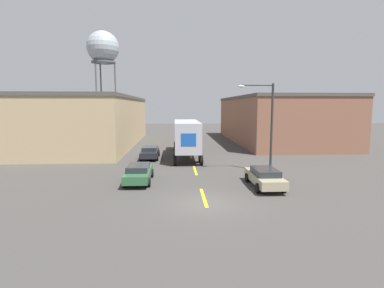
# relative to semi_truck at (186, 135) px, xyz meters

# --- Properties ---
(ground_plane) EXTENTS (160.00, 160.00, 0.00)m
(ground_plane) POSITION_rel_semi_truck_xyz_m (0.50, -16.44, -2.35)
(ground_plane) COLOR #3D3A38
(road_centerline) EXTENTS (0.20, 19.38, 0.01)m
(road_centerline) POSITION_rel_semi_truck_xyz_m (0.50, -7.42, -2.35)
(road_centerline) COLOR gold
(road_centerline) RESTS_ON ground_plane
(warehouse_left) EXTENTS (12.68, 29.57, 6.92)m
(warehouse_left) POSITION_rel_semi_truck_xyz_m (-13.21, 10.84, 1.11)
(warehouse_left) COLOR tan
(warehouse_left) RESTS_ON ground_plane
(warehouse_right) EXTENTS (13.50, 26.75, 7.05)m
(warehouse_right) POSITION_rel_semi_truck_xyz_m (14.62, 13.41, 1.18)
(warehouse_right) COLOR brown
(warehouse_right) RESTS_ON ground_plane
(semi_truck) EXTENTS (2.78, 12.42, 3.98)m
(semi_truck) POSITION_rel_semi_truck_xyz_m (0.00, 0.00, 0.00)
(semi_truck) COLOR navy
(semi_truck) RESTS_ON ground_plane
(parked_car_left_near) EXTENTS (1.93, 4.65, 1.31)m
(parked_car_left_near) POSITION_rel_semi_truck_xyz_m (-3.92, -11.24, -1.64)
(parked_car_left_near) COLOR #2D5B38
(parked_car_left_near) RESTS_ON ground_plane
(parked_car_right_near) EXTENTS (1.93, 4.65, 1.31)m
(parked_car_right_near) POSITION_rel_semi_truck_xyz_m (4.92, -13.11, -1.64)
(parked_car_right_near) COLOR tan
(parked_car_right_near) RESTS_ON ground_plane
(parked_car_left_far) EXTENTS (1.93, 4.65, 1.31)m
(parked_car_left_far) POSITION_rel_semi_truck_xyz_m (-3.92, -1.24, -1.64)
(parked_car_left_far) COLOR black
(parked_car_left_far) RESTS_ON ground_plane
(water_tower) EXTENTS (6.05, 6.05, 19.69)m
(water_tower) POSITION_rel_semi_truck_xyz_m (-14.79, 26.47, 14.10)
(water_tower) COLOR #47474C
(water_tower) RESTS_ON ground_plane
(street_lamp) EXTENTS (3.02, 0.32, 7.41)m
(street_lamp) POSITION_rel_semi_truck_xyz_m (6.45, -8.41, 2.03)
(street_lamp) COLOR #2D2D30
(street_lamp) RESTS_ON ground_plane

